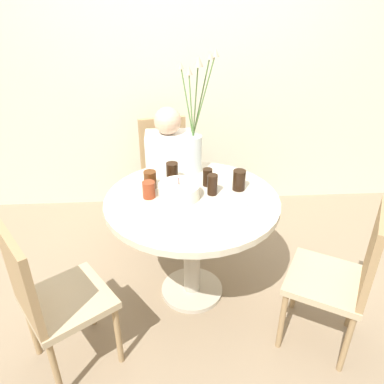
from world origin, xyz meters
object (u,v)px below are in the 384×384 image
chair_right_flank (344,273)px  drink_glass_2 (208,177)px  birthday_cake (179,191)px  side_plate (233,202)px  drink_glass_0 (212,185)px  flower_vase (194,141)px  drink_glass_1 (150,180)px  chair_near_front (49,296)px  drink_glass_3 (172,172)px  drink_glass_4 (149,190)px  person_guest (169,178)px  chair_left_flank (166,168)px  drink_glass_5 (239,180)px

chair_right_flank → drink_glass_2: chair_right_flank is taller
birthday_cake → drink_glass_2: birthday_cake is taller
chair_right_flank → side_plate: 0.70m
side_plate → drink_glass_0: size_ratio=1.34×
flower_vase → side_plate: bearing=-64.9°
chair_right_flank → birthday_cake: size_ratio=3.75×
drink_glass_0 → drink_glass_1: bearing=164.7°
chair_near_front → chair_right_flank: size_ratio=1.00×
drink_glass_0 → drink_glass_3: (-0.24, 0.19, -0.00)m
drink_glass_4 → person_guest: 0.77m
person_guest → birthday_cake: bearing=-85.4°
drink_glass_0 → drink_glass_3: bearing=141.1°
chair_left_flank → drink_glass_2: size_ratio=8.23×
flower_vase → drink_glass_0: (0.09, -0.32, -0.15)m
chair_left_flank → drink_glass_3: bearing=-96.0°
birthday_cake → drink_glass_0: size_ratio=1.91×
flower_vase → drink_glass_4: bearing=-130.4°
drink_glass_4 → side_plate: bearing=-10.8°
birthday_cake → chair_left_flank: bearing=95.6°
chair_near_front → flower_vase: bearing=-76.4°
drink_glass_4 → drink_glass_5: bearing=6.7°
flower_vase → drink_glass_5: (0.26, -0.27, -0.15)m
birthday_cake → drink_glass_4: size_ratio=2.41×
chair_right_flank → flower_vase: bearing=-107.3°
drink_glass_0 → drink_glass_4: drink_glass_0 is taller
drink_glass_0 → drink_glass_2: drink_glass_0 is taller
drink_glass_0 → drink_glass_5: bearing=16.2°
flower_vase → drink_glass_4: flower_vase is taller
chair_near_front → flower_vase: (0.76, 0.88, 0.44)m
chair_left_flank → person_guest: person_guest is taller
chair_right_flank → drink_glass_3: chair_right_flank is taller
birthday_cake → drink_glass_0: birthday_cake is taller
flower_vase → person_guest: flower_vase is taller
chair_left_flank → chair_right_flank: size_ratio=1.00×
chair_left_flank → drink_glass_4: size_ratio=9.06×
flower_vase → drink_glass_0: size_ratio=6.16×
flower_vase → person_guest: bearing=114.5°
drink_glass_0 → person_guest: person_guest is taller
drink_glass_1 → drink_glass_3: (0.14, 0.09, 0.01)m
chair_near_front → side_plate: (0.96, 0.45, 0.23)m
chair_left_flank → birthday_cake: chair_left_flank is taller
drink_glass_0 → drink_glass_4: 0.38m
drink_glass_3 → drink_glass_1: bearing=-147.3°
birthday_cake → drink_glass_4: 0.18m
flower_vase → drink_glass_5: bearing=-46.4°
chair_near_front → drink_glass_3: chair_near_front is taller
drink_glass_3 → drink_glass_5: size_ratio=0.97×
side_plate → person_guest: 0.91m
drink_glass_2 → birthday_cake: bearing=-141.8°
drink_glass_0 → drink_glass_1: 0.39m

